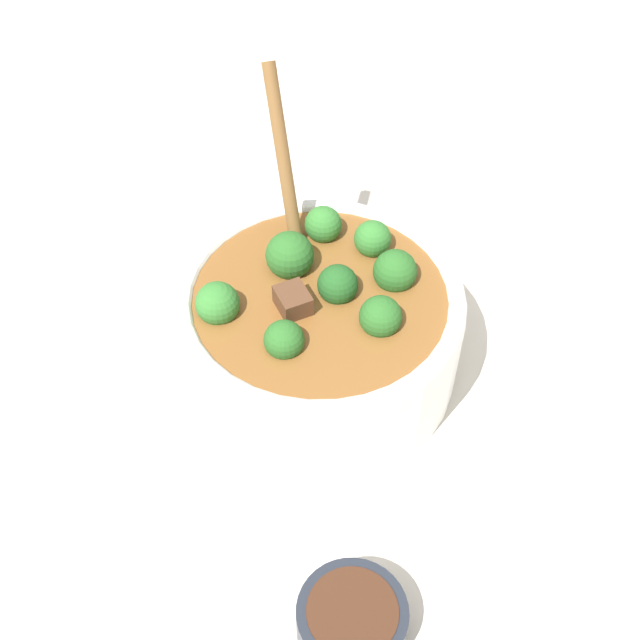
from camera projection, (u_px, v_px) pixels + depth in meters
name	position (u px, v px, depth m)	size (l,w,h in m)	color
ground_plane	(320.00, 367.00, 0.74)	(4.00, 4.00, 0.00)	silver
stew_bowl	(320.00, 324.00, 0.70)	(0.27, 0.25, 0.24)	white
condiment_bowl	(352.00, 620.00, 0.57)	(0.08, 0.08, 0.04)	#232833
empty_plate	(621.00, 281.00, 0.81)	(0.21, 0.21, 0.02)	white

